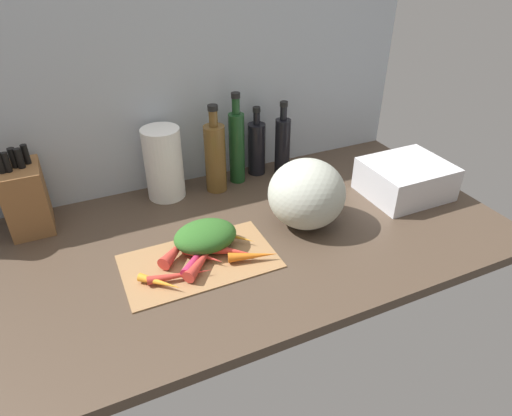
{
  "coord_description": "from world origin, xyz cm",
  "views": [
    {
      "loc": [
        -30.37,
        -96.83,
        74.48
      ],
      "look_at": [
        12.85,
        -2.62,
        9.03
      ],
      "focal_mm": 31.53,
      "sensor_mm": 36.0,
      "label": 1
    }
  ],
  "objects_px": {
    "carrot_1": "(232,251)",
    "carrot_4": "(177,249)",
    "carrot_3": "(160,282)",
    "cutting_board": "(199,261)",
    "carrot_7": "(253,256)",
    "bottle_3": "(282,145)",
    "carrot_2": "(202,260)",
    "winter_squash": "(307,194)",
    "carrot_8": "(228,235)",
    "dish_rack": "(405,179)",
    "bottle_0": "(215,157)",
    "bottle_1": "(237,146)",
    "carrot_0": "(197,257)",
    "carrot_5": "(181,275)",
    "carrot_6": "(203,256)",
    "paper_towel_roll": "(164,164)",
    "knife_block": "(26,198)",
    "bottle_2": "(257,147)"
  },
  "relations": [
    {
      "from": "carrot_3",
      "to": "carrot_4",
      "type": "xyz_separation_m",
      "value": [
        0.07,
        0.1,
        0.01
      ]
    },
    {
      "from": "carrot_1",
      "to": "carrot_4",
      "type": "bearing_deg",
      "value": 153.67
    },
    {
      "from": "carrot_1",
      "to": "carrot_4",
      "type": "xyz_separation_m",
      "value": [
        -0.13,
        0.06,
        0.0
      ]
    },
    {
      "from": "carrot_5",
      "to": "carrot_8",
      "type": "height_order",
      "value": "carrot_8"
    },
    {
      "from": "carrot_7",
      "to": "bottle_3",
      "type": "height_order",
      "value": "bottle_3"
    },
    {
      "from": "carrot_3",
      "to": "knife_block",
      "type": "xyz_separation_m",
      "value": [
        -0.27,
        0.41,
        0.08
      ]
    },
    {
      "from": "carrot_3",
      "to": "bottle_2",
      "type": "relative_size",
      "value": 0.48
    },
    {
      "from": "carrot_4",
      "to": "bottle_0",
      "type": "bearing_deg",
      "value": 53.34
    },
    {
      "from": "cutting_board",
      "to": "paper_towel_roll",
      "type": "bearing_deg",
      "value": 87.69
    },
    {
      "from": "carrot_6",
      "to": "carrot_8",
      "type": "relative_size",
      "value": 0.73
    },
    {
      "from": "carrot_2",
      "to": "bottle_1",
      "type": "bearing_deg",
      "value": 56.34
    },
    {
      "from": "bottle_0",
      "to": "bottle_1",
      "type": "xyz_separation_m",
      "value": [
        0.09,
        0.03,
        0.01
      ]
    },
    {
      "from": "carrot_7",
      "to": "bottle_3",
      "type": "xyz_separation_m",
      "value": [
        0.3,
        0.41,
        0.09
      ]
    },
    {
      "from": "carrot_2",
      "to": "bottle_3",
      "type": "bearing_deg",
      "value": 41.57
    },
    {
      "from": "carrot_0",
      "to": "bottle_0",
      "type": "bearing_deg",
      "value": 62.31
    },
    {
      "from": "winter_squash",
      "to": "paper_towel_roll",
      "type": "xyz_separation_m",
      "value": [
        -0.33,
        0.33,
        0.02
      ]
    },
    {
      "from": "carrot_3",
      "to": "cutting_board",
      "type": "bearing_deg",
      "value": 25.65
    },
    {
      "from": "knife_block",
      "to": "carrot_1",
      "type": "bearing_deg",
      "value": -38.48
    },
    {
      "from": "carrot_7",
      "to": "dish_rack",
      "type": "xyz_separation_m",
      "value": [
        0.59,
        0.12,
        0.03
      ]
    },
    {
      "from": "cutting_board",
      "to": "bottle_3",
      "type": "bearing_deg",
      "value": 39.66
    },
    {
      "from": "winter_squash",
      "to": "carrot_6",
      "type": "bearing_deg",
      "value": -171.69
    },
    {
      "from": "bottle_1",
      "to": "bottle_2",
      "type": "xyz_separation_m",
      "value": [
        0.08,
        0.03,
        -0.03
      ]
    },
    {
      "from": "carrot_7",
      "to": "dish_rack",
      "type": "height_order",
      "value": "dish_rack"
    },
    {
      "from": "bottle_2",
      "to": "dish_rack",
      "type": "relative_size",
      "value": 0.94
    },
    {
      "from": "carrot_1",
      "to": "carrot_2",
      "type": "height_order",
      "value": "carrot_2"
    },
    {
      "from": "carrot_6",
      "to": "winter_squash",
      "type": "height_order",
      "value": "winter_squash"
    },
    {
      "from": "carrot_0",
      "to": "carrot_5",
      "type": "distance_m",
      "value": 0.07
    },
    {
      "from": "bottle_0",
      "to": "winter_squash",
      "type": "bearing_deg",
      "value": -61.2
    },
    {
      "from": "carrot_8",
      "to": "bottle_1",
      "type": "xyz_separation_m",
      "value": [
        0.16,
        0.31,
        0.11
      ]
    },
    {
      "from": "carrot_7",
      "to": "knife_block",
      "type": "relative_size",
      "value": 0.52
    },
    {
      "from": "carrot_6",
      "to": "carrot_2",
      "type": "bearing_deg",
      "value": -117.56
    },
    {
      "from": "bottle_2",
      "to": "bottle_0",
      "type": "bearing_deg",
      "value": -162.77
    },
    {
      "from": "carrot_3",
      "to": "carrot_7",
      "type": "xyz_separation_m",
      "value": [
        0.24,
        -0.0,
        0.0
      ]
    },
    {
      "from": "carrot_7",
      "to": "carrot_8",
      "type": "relative_size",
      "value": 0.82
    },
    {
      "from": "carrot_6",
      "to": "carrot_8",
      "type": "bearing_deg",
      "value": 32.54
    },
    {
      "from": "carrot_8",
      "to": "bottle_2",
      "type": "xyz_separation_m",
      "value": [
        0.24,
        0.34,
        0.08
      ]
    },
    {
      "from": "knife_block",
      "to": "dish_rack",
      "type": "distance_m",
      "value": 1.14
    },
    {
      "from": "cutting_board",
      "to": "winter_squash",
      "type": "bearing_deg",
      "value": 7.26
    },
    {
      "from": "carrot_6",
      "to": "bottle_3",
      "type": "bearing_deg",
      "value": 40.74
    },
    {
      "from": "paper_towel_roll",
      "to": "bottle_1",
      "type": "xyz_separation_m",
      "value": [
        0.25,
        -0.0,
        0.01
      ]
    },
    {
      "from": "cutting_board",
      "to": "knife_block",
      "type": "bearing_deg",
      "value": 137.49
    },
    {
      "from": "bottle_1",
      "to": "dish_rack",
      "type": "xyz_separation_m",
      "value": [
        0.46,
        -0.31,
        -0.08
      ]
    },
    {
      "from": "carrot_4",
      "to": "bottle_0",
      "type": "relative_size",
      "value": 0.47
    },
    {
      "from": "carrot_5",
      "to": "knife_block",
      "type": "xyz_separation_m",
      "value": [
        -0.32,
        0.4,
        0.08
      ]
    },
    {
      "from": "carrot_2",
      "to": "winter_squash",
      "type": "bearing_deg",
      "value": 11.27
    },
    {
      "from": "carrot_2",
      "to": "bottle_1",
      "type": "xyz_separation_m",
      "value": [
        0.26,
        0.39,
        0.1
      ]
    },
    {
      "from": "paper_towel_roll",
      "to": "bottle_0",
      "type": "relative_size",
      "value": 0.8
    },
    {
      "from": "carrot_4",
      "to": "bottle_1",
      "type": "bearing_deg",
      "value": 46.55
    },
    {
      "from": "bottle_3",
      "to": "dish_rack",
      "type": "height_order",
      "value": "bottle_3"
    },
    {
      "from": "carrot_8",
      "to": "dish_rack",
      "type": "bearing_deg",
      "value": 0.43
    }
  ]
}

